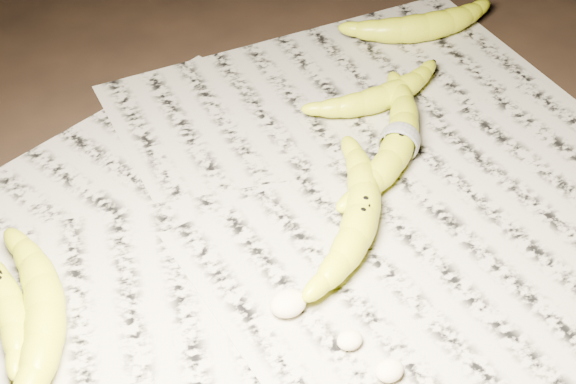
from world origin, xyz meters
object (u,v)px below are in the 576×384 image
banana_center (362,213)px  banana_left_b (45,311)px  banana_taped (400,140)px  banana_upper_a (383,95)px  banana_upper_b (425,25)px

banana_center → banana_left_b: bearing=125.6°
banana_left_b → banana_taped: same height
banana_left_b → banana_upper_a: banana_left_b is taller
banana_left_b → banana_upper_b: 0.65m
banana_taped → banana_upper_a: banana_taped is taller
banana_upper_b → banana_taped: bearing=-120.4°
banana_upper_a → banana_left_b: bearing=-165.0°
banana_left_b → banana_taped: bearing=-68.2°
banana_left_b → banana_taped: (0.43, 0.04, -0.00)m
banana_upper_b → banana_left_b: bearing=-146.5°
banana_left_b → banana_center: size_ratio=0.95×
banana_upper_a → banana_taped: bearing=-113.1°
banana_upper_b → banana_center: bearing=-123.8°
banana_left_b → banana_upper_b: same height
banana_taped → banana_upper_b: 0.26m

